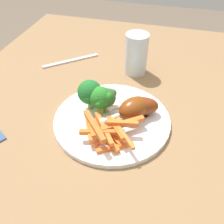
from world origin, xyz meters
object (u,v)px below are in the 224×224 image
broccoli_floret_front (107,97)px  chicken_drumstick_near (140,106)px  dining_table (102,128)px  dinner_plate (112,120)px  broccoli_floret_back (90,93)px  carrot_fries_pile (107,130)px  fork (71,61)px  broccoli_floret_middle (100,98)px  water_glass (136,54)px  chicken_drumstick_far (133,109)px

broccoli_floret_front → chicken_drumstick_near: bearing=96.5°
dining_table → dinner_plate: dinner_plate is taller
dinner_plate → broccoli_floret_back: 0.08m
carrot_fries_pile → fork: bearing=-145.1°
carrot_fries_pile → chicken_drumstick_near: bearing=149.7°
broccoli_floret_middle → water_glass: water_glass is taller
dining_table → broccoli_floret_back: 0.17m
chicken_drumstick_near → broccoli_floret_middle: bearing=-76.0°
fork → water_glass: water_glass is taller
dining_table → broccoli_floret_front: (0.05, 0.03, 0.16)m
broccoli_floret_front → carrot_fries_pile: bearing=16.6°
chicken_drumstick_near → broccoli_floret_back: bearing=-84.7°
dinner_plate → broccoli_floret_middle: bearing=-108.6°
dinner_plate → chicken_drumstick_near: size_ratio=2.21×
broccoli_floret_back → chicken_drumstick_near: bearing=95.3°
fork → water_glass: bearing=-42.0°
broccoli_floret_front → chicken_drumstick_far: broccoli_floret_front is taller
broccoli_floret_middle → dining_table: bearing=-164.8°
broccoli_floret_front → dinner_plate: bearing=39.4°
water_glass → broccoli_floret_front: bearing=-8.1°
water_glass → broccoli_floret_middle: bearing=-10.6°
chicken_drumstick_far → fork: size_ratio=0.64×
dining_table → fork: fork is taller
broccoli_floret_middle → chicken_drumstick_far: 0.08m
broccoli_floret_front → chicken_drumstick_near: broccoli_floret_front is taller
carrot_fries_pile → chicken_drumstick_near: size_ratio=1.11×
broccoli_floret_back → chicken_drumstick_far: 0.11m
chicken_drumstick_near → fork: bearing=-128.0°
dining_table → dinner_plate: bearing=33.9°
dinner_plate → chicken_drumstick_far: chicken_drumstick_far is taller
fork → dining_table: bearing=-87.9°
broccoli_floret_front → water_glass: 0.22m
chicken_drumstick_near → carrot_fries_pile: bearing=-30.3°
carrot_fries_pile → fork: 0.37m
broccoli_floret_back → carrot_fries_pile: bearing=37.9°
dinner_plate → broccoli_floret_front: (-0.02, -0.02, 0.05)m
dinner_plate → water_glass: water_glass is taller
broccoli_floret_back → water_glass: 0.23m
dinner_plate → chicken_drumstick_far: (-0.02, 0.05, 0.03)m
dining_table → chicken_drumstick_near: size_ratio=8.42×
broccoli_floret_front → fork: bearing=-139.5°
water_glass → fork: bearing=-91.3°
broccoli_floret_front → chicken_drumstick_near: 0.08m
chicken_drumstick_far → fork: chicken_drumstick_far is taller
dinner_plate → carrot_fries_pile: (0.06, 0.01, 0.03)m
dining_table → water_glass: size_ratio=8.75×
broccoli_floret_front → water_glass: size_ratio=0.53×
dining_table → chicken_drumstick_near: (0.04, 0.11, 0.14)m
dining_table → carrot_fries_pile: size_ratio=7.59×
dining_table → carrot_fries_pile: (0.13, 0.05, 0.14)m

